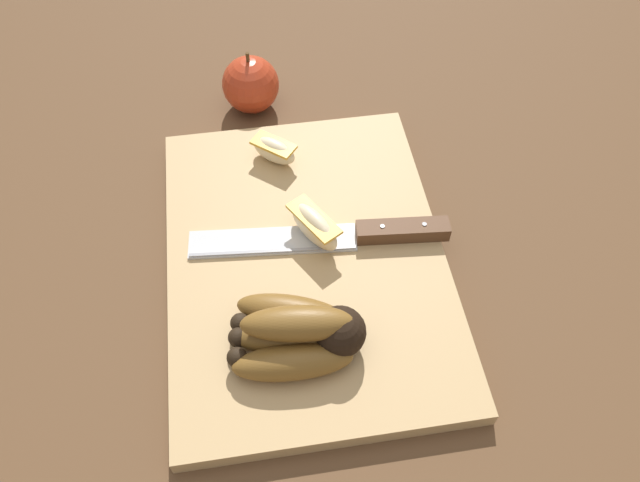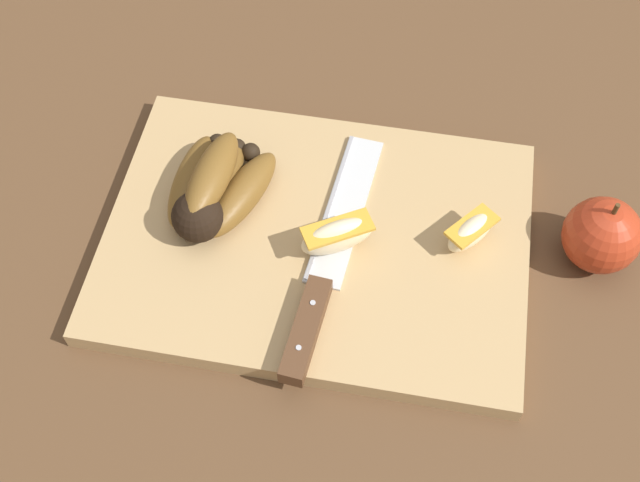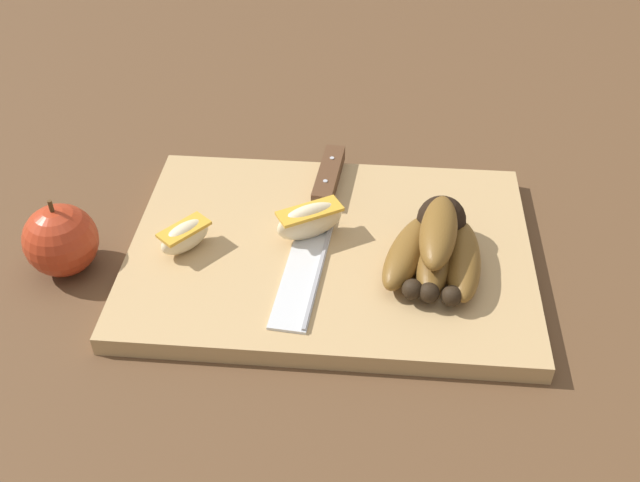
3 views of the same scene
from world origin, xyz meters
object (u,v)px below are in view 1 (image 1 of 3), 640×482
chefs_knife (358,235)px  apple_wedge_near (274,150)px  whole_apple (251,85)px  apple_wedge_middle (314,226)px  banana_bunch (302,333)px

chefs_knife → apple_wedge_near: (-0.13, -0.08, 0.01)m
apple_wedge_near → whole_apple: size_ratio=0.68×
chefs_knife → apple_wedge_middle: apple_wedge_middle is taller
banana_bunch → apple_wedge_middle: size_ratio=1.85×
chefs_knife → apple_wedge_near: apple_wedge_near is taller
whole_apple → chefs_knife: bearing=20.3°
chefs_knife → apple_wedge_near: 0.15m
banana_bunch → chefs_knife: 0.14m
banana_bunch → apple_wedge_near: banana_bunch is taller
chefs_knife → whole_apple: (-0.25, -0.09, 0.01)m
apple_wedge_middle → whole_apple: (-0.24, -0.05, -0.00)m
chefs_knife → whole_apple: bearing=-159.7°
chefs_knife → apple_wedge_near: size_ratio=4.88×
chefs_knife → whole_apple: 0.27m
banana_bunch → apple_wedge_middle: bearing=166.5°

